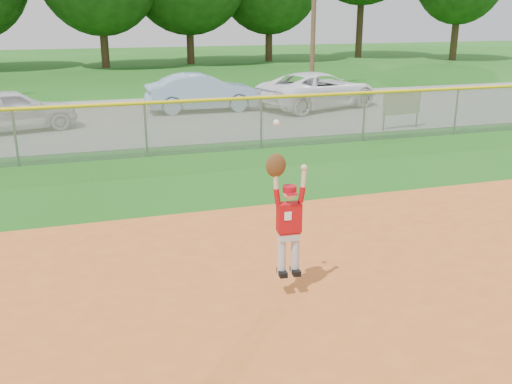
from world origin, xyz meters
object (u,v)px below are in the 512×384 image
Objects in this scene: car_white_a at (11,110)px; car_blue at (203,92)px; sponsor_sign at (402,103)px; ballplayer at (287,216)px; car_white_b at (318,90)px.

car_white_a is 0.93× the size of car_blue.
car_white_a is 2.72× the size of sponsor_sign.
car_blue is at bearing 135.35° from sponsor_sign.
sponsor_sign is 0.70× the size of ballplayer.
sponsor_sign is at bearing -120.82° from car_white_a.
car_blue reaches higher than car_white_b.
car_blue is at bearing 81.74° from ballplayer.
car_white_b reaches higher than sponsor_sign.
car_blue is at bearing 62.40° from car_white_b.
car_blue reaches higher than car_white_a.
car_blue is 2.93× the size of sponsor_sign.
car_blue reaches higher than sponsor_sign.
ballplayer is (-6.95, -14.89, 0.45)m from car_white_b.
car_white_b is 2.40× the size of ballplayer.
car_blue is 4.74m from car_white_b.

